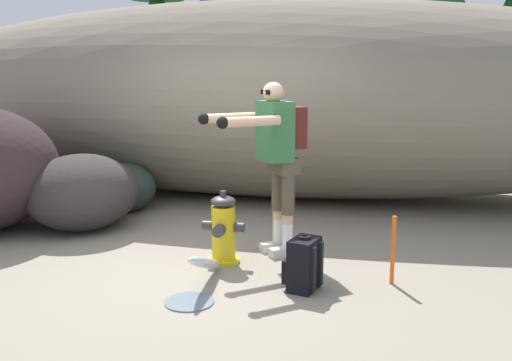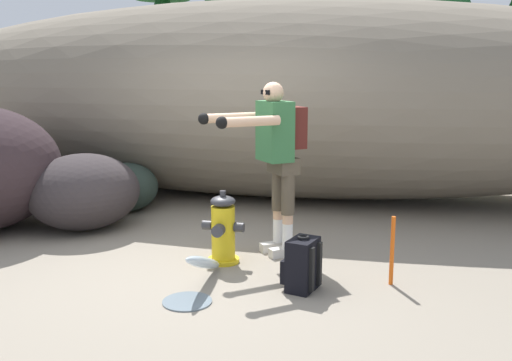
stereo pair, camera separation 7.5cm
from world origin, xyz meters
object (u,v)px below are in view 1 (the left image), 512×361
object	(u,v)px
fire_hydrant	(223,230)
survey_stake	(393,250)
boulder_mid	(124,187)
boulder_outlier	(76,188)
utility_worker	(276,147)
spare_backpack	(303,265)
boulder_small	(82,192)

from	to	relation	value
fire_hydrant	survey_stake	xyz separation A→B (m)	(1.56, -0.21, -0.02)
boulder_mid	boulder_outlier	distance (m)	0.74
utility_worker	survey_stake	bearing A→B (deg)	113.58
fire_hydrant	spare_backpack	distance (m)	0.99
boulder_small	utility_worker	bearing A→B (deg)	-9.59
utility_worker	boulder_mid	xyz separation A→B (m)	(-2.23, 1.27, -0.76)
boulder_outlier	survey_stake	distance (m)	4.53
boulder_mid	survey_stake	bearing A→B (deg)	-28.74
spare_backpack	boulder_small	xyz separation A→B (m)	(-2.73, 1.26, 0.22)
fire_hydrant	boulder_outlier	xyz separation A→B (m)	(-2.54, 1.72, -0.06)
spare_backpack	boulder_small	size ratio (longest dim) A/B	0.37
spare_backpack	boulder_small	bearing A→B (deg)	-10.60
boulder_mid	survey_stake	size ratio (longest dim) A/B	1.37
boulder_outlier	boulder_small	bearing A→B (deg)	-56.23
spare_backpack	boulder_mid	xyz separation A→B (m)	(-2.64, 2.14, 0.10)
fire_hydrant	boulder_small	bearing A→B (deg)	158.26
spare_backpack	survey_stake	size ratio (longest dim) A/B	0.78
fire_hydrant	boulder_outlier	size ratio (longest dim) A/B	0.90
fire_hydrant	boulder_outlier	bearing A→B (deg)	145.87
boulder_small	boulder_outlier	distance (m)	1.17
survey_stake	boulder_mid	bearing A→B (deg)	151.26
fire_hydrant	boulder_outlier	distance (m)	3.06
boulder_outlier	spare_backpack	bearing A→B (deg)	-33.40
fire_hydrant	boulder_small	distance (m)	2.04
survey_stake	boulder_small	bearing A→B (deg)	164.44
utility_worker	boulder_outlier	xyz separation A→B (m)	(-2.97, 1.36, -0.82)
spare_backpack	survey_stake	distance (m)	0.79
boulder_small	boulder_outlier	world-z (taller)	boulder_small
fire_hydrant	survey_stake	world-z (taller)	fire_hydrant
utility_worker	boulder_mid	distance (m)	2.68
spare_backpack	boulder_outlier	world-z (taller)	boulder_outlier
utility_worker	fire_hydrant	bearing A→B (deg)	0.37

